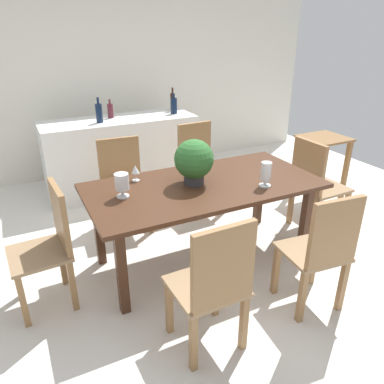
# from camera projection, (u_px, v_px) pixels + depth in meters

# --- Properties ---
(ground_plane) EXTENTS (7.04, 7.04, 0.00)m
(ground_plane) POSITION_uv_depth(u_px,v_px,m) (196.00, 251.00, 3.58)
(ground_plane) COLOR silver
(back_wall) EXTENTS (6.40, 0.10, 2.60)m
(back_wall) POSITION_uv_depth(u_px,v_px,m) (112.00, 79.00, 5.17)
(back_wall) COLOR silver
(back_wall) RESTS_ON ground
(dining_table) EXTENTS (1.99, 0.98, 0.75)m
(dining_table) POSITION_uv_depth(u_px,v_px,m) (204.00, 192.00, 3.19)
(dining_table) COLOR #422616
(dining_table) RESTS_ON ground
(chair_foot_end) EXTENTS (0.49, 0.46, 0.98)m
(chair_foot_end) POSITION_uv_depth(u_px,v_px,m) (314.00, 182.00, 3.76)
(chair_foot_end) COLOR olive
(chair_foot_end) RESTS_ON ground
(chair_head_end) EXTENTS (0.45, 0.46, 0.95)m
(chair_head_end) POSITION_uv_depth(u_px,v_px,m) (50.00, 241.00, 2.73)
(chair_head_end) COLOR olive
(chair_head_end) RESTS_ON ground
(chair_near_right) EXTENTS (0.47, 0.46, 0.97)m
(chair_near_right) POSITION_uv_depth(u_px,v_px,m) (322.00, 249.00, 2.63)
(chair_near_right) COLOR olive
(chair_near_right) RESTS_ON ground
(chair_far_left) EXTENTS (0.50, 0.50, 0.93)m
(chair_far_left) POSITION_uv_depth(u_px,v_px,m) (123.00, 179.00, 3.87)
(chair_far_left) COLOR olive
(chair_far_left) RESTS_ON ground
(chair_near_left) EXTENTS (0.45, 0.44, 0.99)m
(chair_near_left) POSITION_uv_depth(u_px,v_px,m) (214.00, 283.00, 2.27)
(chair_near_left) COLOR olive
(chair_near_left) RESTS_ON ground
(chair_far_right) EXTENTS (0.46, 0.43, 1.00)m
(chair_far_right) POSITION_uv_depth(u_px,v_px,m) (198.00, 163.00, 4.21)
(chair_far_right) COLOR olive
(chair_far_right) RESTS_ON ground
(flower_centerpiece) EXTENTS (0.33, 0.33, 0.39)m
(flower_centerpiece) POSITION_uv_depth(u_px,v_px,m) (194.00, 161.00, 3.07)
(flower_centerpiece) COLOR #333338
(flower_centerpiece) RESTS_ON dining_table
(crystal_vase_left) EXTENTS (0.10, 0.10, 0.21)m
(crystal_vase_left) POSITION_uv_depth(u_px,v_px,m) (266.00, 173.00, 3.06)
(crystal_vase_left) COLOR silver
(crystal_vase_left) RESTS_ON dining_table
(crystal_vase_center_near) EXTENTS (0.11, 0.11, 0.19)m
(crystal_vase_center_near) POSITION_uv_depth(u_px,v_px,m) (122.00, 183.00, 2.86)
(crystal_vase_center_near) COLOR silver
(crystal_vase_center_near) RESTS_ON dining_table
(wine_glass) EXTENTS (0.07, 0.07, 0.14)m
(wine_glass) POSITION_uv_depth(u_px,v_px,m) (135.00, 170.00, 3.18)
(wine_glass) COLOR silver
(wine_glass) RESTS_ON dining_table
(kitchen_counter) EXTENTS (1.89, 0.64, 0.94)m
(kitchen_counter) POSITION_uv_depth(u_px,v_px,m) (122.00, 155.00, 4.75)
(kitchen_counter) COLOR silver
(kitchen_counter) RESTS_ON ground
(wine_bottle_green) EXTENTS (0.06, 0.06, 0.30)m
(wine_bottle_green) POSITION_uv_depth(u_px,v_px,m) (173.00, 101.00, 4.95)
(wine_bottle_green) COLOR black
(wine_bottle_green) RESTS_ON kitchen_counter
(wine_bottle_tall) EXTENTS (0.08, 0.08, 0.29)m
(wine_bottle_tall) POSITION_uv_depth(u_px,v_px,m) (99.00, 113.00, 4.34)
(wine_bottle_tall) COLOR #0F1E38
(wine_bottle_tall) RESTS_ON kitchen_counter
(wine_bottle_clear) EXTENTS (0.07, 0.07, 0.23)m
(wine_bottle_clear) POSITION_uv_depth(u_px,v_px,m) (110.00, 111.00, 4.57)
(wine_bottle_clear) COLOR #511E28
(wine_bottle_clear) RESTS_ON kitchen_counter
(wine_bottle_amber) EXTENTS (0.08, 0.08, 0.25)m
(wine_bottle_amber) POSITION_uv_depth(u_px,v_px,m) (174.00, 105.00, 4.79)
(wine_bottle_amber) COLOR #0F1E38
(wine_bottle_amber) RESTS_ON kitchen_counter
(side_table) EXTENTS (0.52, 0.48, 0.77)m
(side_table) POSITION_uv_depth(u_px,v_px,m) (322.00, 155.00, 4.49)
(side_table) COLOR brown
(side_table) RESTS_ON ground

